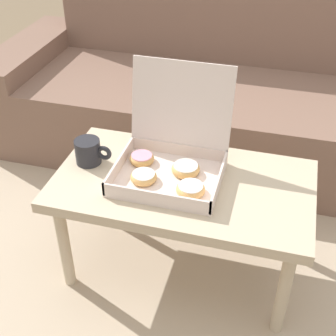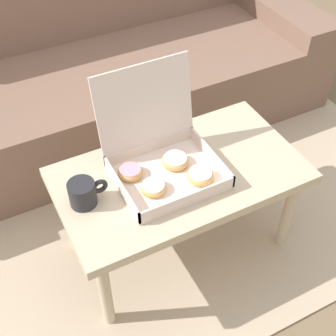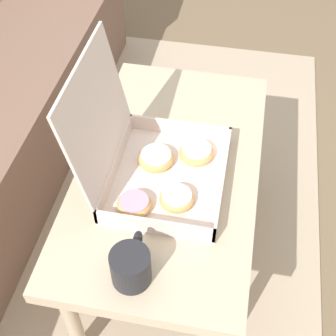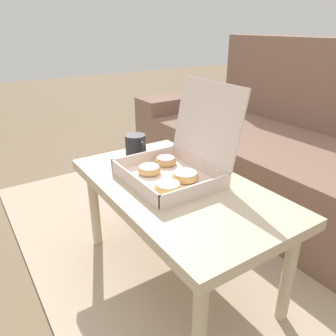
% 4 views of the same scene
% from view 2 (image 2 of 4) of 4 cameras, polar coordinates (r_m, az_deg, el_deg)
% --- Properties ---
extents(ground_plane, '(12.00, 12.00, 0.00)m').
position_cam_2_polar(ground_plane, '(2.13, -0.32, -6.87)').
color(ground_plane, '#756047').
extents(area_rug, '(2.57, 1.90, 0.01)m').
position_cam_2_polar(area_rug, '(2.31, -3.69, -1.59)').
color(area_rug, tan).
rests_on(area_rug, ground_plane).
extents(couch, '(2.45, 0.87, 0.93)m').
position_cam_2_polar(couch, '(2.52, -9.29, 11.18)').
color(couch, '#7A5B4C').
rests_on(couch, ground_plane).
extents(coffee_table, '(0.92, 0.51, 0.45)m').
position_cam_2_polar(coffee_table, '(1.76, 1.44, -1.67)').
color(coffee_table, '#C6B293').
rests_on(coffee_table, ground_plane).
extents(pastry_box, '(0.37, 0.37, 0.36)m').
position_cam_2_polar(pastry_box, '(1.69, -0.66, 1.26)').
color(pastry_box, silver).
rests_on(pastry_box, coffee_table).
extents(coffee_mug, '(0.14, 0.09, 0.09)m').
position_cam_2_polar(coffee_mug, '(1.61, -10.27, -3.02)').
color(coffee_mug, '#232328').
rests_on(coffee_mug, coffee_table).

